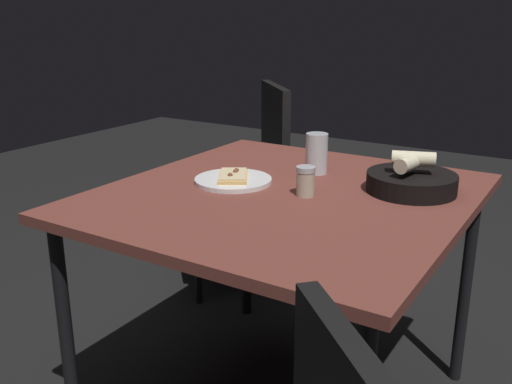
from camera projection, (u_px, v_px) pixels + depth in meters
name	position (u px, v px, depth m)	size (l,w,h in m)	color
dining_table	(285.00, 212.00, 1.69)	(1.07, 1.01, 0.75)	brown
pizza_plate	(234.00, 179.00, 1.77)	(0.24, 0.24, 0.04)	white
bread_basket	(412.00, 180.00, 1.67)	(0.26, 0.26, 0.12)	black
beer_glass	(317.00, 156.00, 1.86)	(0.07, 0.07, 0.13)	silver
pepper_shaker	(305.00, 183.00, 1.63)	(0.06, 0.06, 0.09)	#BFB299
chair_far	(251.00, 175.00, 2.66)	(0.62, 0.62, 0.95)	black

